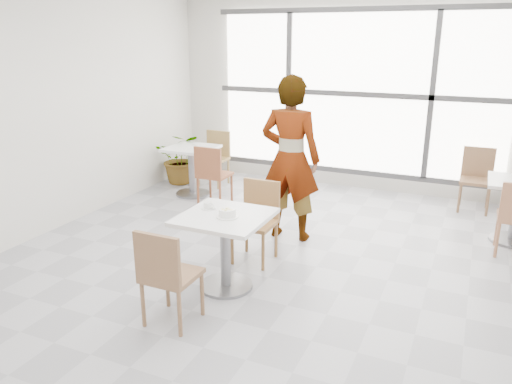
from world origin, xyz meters
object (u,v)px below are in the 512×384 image
at_px(coffee_cup, 208,206).
at_px(plant_left, 181,158).
at_px(bg_table_left, 192,164).
at_px(chair_far, 258,215).
at_px(bg_chair_left_near, 212,172).
at_px(main_table, 225,238).
at_px(bg_chair_left_far, 216,154).
at_px(oatmeal_bowl, 227,213).
at_px(chair_near, 166,272).
at_px(person, 290,159).
at_px(bg_chair_right_far, 477,175).

relative_size(coffee_cup, plant_left, 0.19).
bearing_deg(plant_left, bg_table_left, -43.91).
height_order(chair_far, bg_chair_left_near, same).
relative_size(main_table, bg_chair_left_far, 0.92).
bearing_deg(bg_chair_left_near, coffee_cup, 118.49).
xyz_separation_m(oatmeal_bowl, bg_table_left, (-1.90, 2.47, -0.31)).
bearing_deg(coffee_cup, plant_left, 126.97).
bearing_deg(main_table, coffee_cup, 158.95).
distance_m(chair_far, bg_table_left, 2.50).
relative_size(oatmeal_bowl, bg_chair_left_far, 0.24).
bearing_deg(oatmeal_bowl, chair_near, -103.36).
xyz_separation_m(chair_near, bg_chair_left_far, (-1.68, 3.90, 0.00)).
bearing_deg(main_table, person, 85.92).
distance_m(oatmeal_bowl, bg_chair_right_far, 4.11).
xyz_separation_m(coffee_cup, bg_chair_right_far, (2.35, 3.41, -0.28)).
height_order(bg_chair_right_far, plant_left, bg_chair_right_far).
distance_m(person, bg_chair_left_near, 1.65).
distance_m(chair_near, coffee_cup, 0.93).
xyz_separation_m(coffee_cup, bg_chair_left_far, (-1.58, 3.02, -0.28)).
height_order(oatmeal_bowl, bg_chair_left_near, bg_chair_left_near).
bearing_deg(main_table, bg_table_left, 127.31).
bearing_deg(chair_near, oatmeal_bowl, -103.36).
xyz_separation_m(chair_near, chair_far, (0.14, 1.54, 0.00)).
height_order(chair_near, bg_chair_left_near, same).
height_order(chair_far, coffee_cup, chair_far).
distance_m(chair_far, bg_chair_right_far, 3.47).
relative_size(oatmeal_bowl, plant_left, 0.25).
bearing_deg(bg_table_left, chair_far, -42.21).
distance_m(coffee_cup, bg_chair_right_far, 4.15).
bearing_deg(chair_near, chair_far, -95.01).
distance_m(bg_table_left, bg_chair_left_near, 0.60).
distance_m(main_table, bg_chair_left_near, 2.50).
distance_m(bg_table_left, bg_chair_right_far, 4.12).
height_order(coffee_cup, bg_table_left, coffee_cup).
bearing_deg(chair_near, bg_chair_left_near, -67.69).
bearing_deg(chair_near, plant_left, -59.10).
height_order(oatmeal_bowl, coffee_cup, oatmeal_bowl).
xyz_separation_m(main_table, chair_far, (0.00, 0.75, -0.02)).
bearing_deg(plant_left, coffee_cup, -53.03).
bearing_deg(person, oatmeal_bowl, 84.91).
relative_size(chair_near, bg_table_left, 1.16).
bearing_deg(oatmeal_bowl, person, 87.86).
distance_m(chair_far, coffee_cup, 0.75).
height_order(chair_near, bg_chair_left_far, same).
bearing_deg(oatmeal_bowl, bg_chair_left_far, 120.54).
height_order(chair_near, oatmeal_bowl, chair_near).
height_order(chair_near, person, person).
distance_m(main_table, oatmeal_bowl, 0.28).
relative_size(person, bg_chair_left_far, 2.24).
relative_size(bg_table_left, bg_chair_left_near, 0.86).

